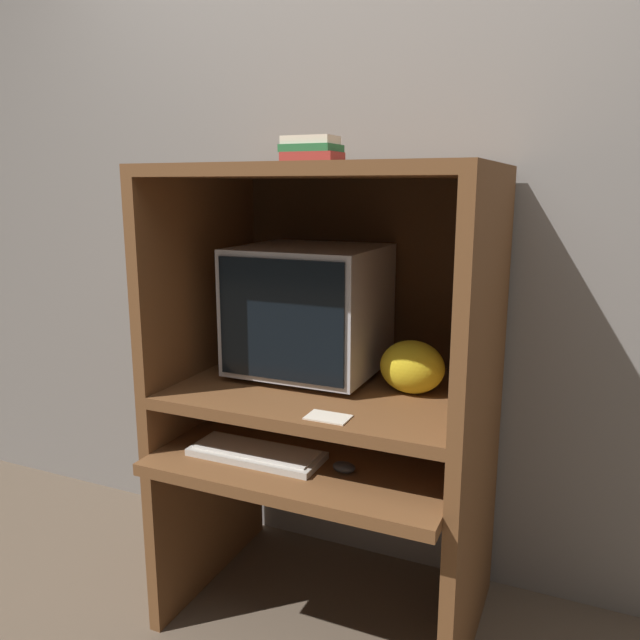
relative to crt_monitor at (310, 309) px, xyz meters
The scene contains 10 objects.
wall_back 0.44m from the crt_monitor, 71.10° to the left, with size 6.00×0.06×2.60m.
desk_base 0.65m from the crt_monitor, 53.20° to the right, with size 0.97×0.75×0.62m.
desk_monitor_shelf 0.29m from the crt_monitor, 38.36° to the right, with size 0.97×0.68×0.18m.
hutch_upper 0.25m from the crt_monitor, 24.55° to the right, with size 0.97×0.68×0.67m.
crt_monitor is the anchor object (origin of this frame).
keyboard 0.49m from the crt_monitor, 96.10° to the right, with size 0.40×0.16×0.03m.
mouse 0.54m from the crt_monitor, 50.62° to the right, with size 0.07×0.05×0.03m.
snack_bag 0.40m from the crt_monitor, ahead, with size 0.20×0.15×0.16m.
book_stack 0.51m from the crt_monitor, 60.94° to the right, with size 0.17×0.13×0.08m.
paper_card 0.47m from the crt_monitor, 58.30° to the right, with size 0.12×0.08×0.00m.
Camera 1 is at (0.74, -1.39, 1.41)m, focal length 35.00 mm.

